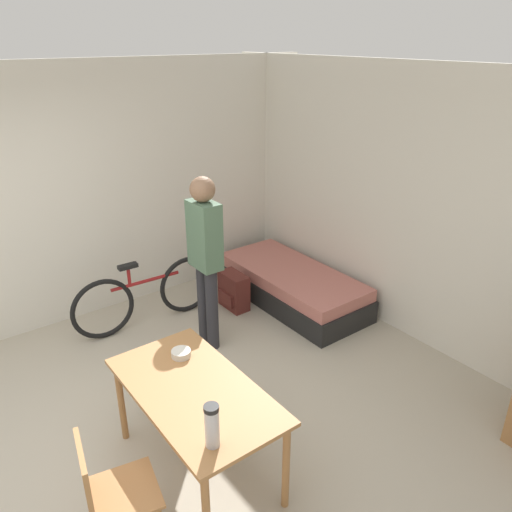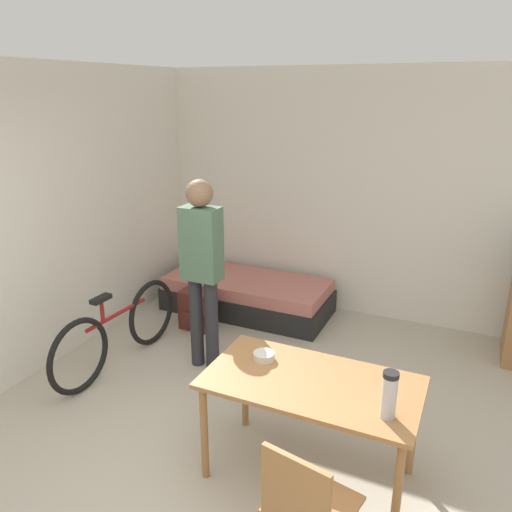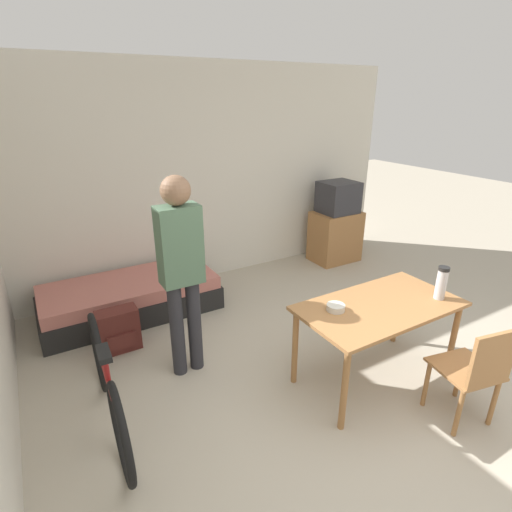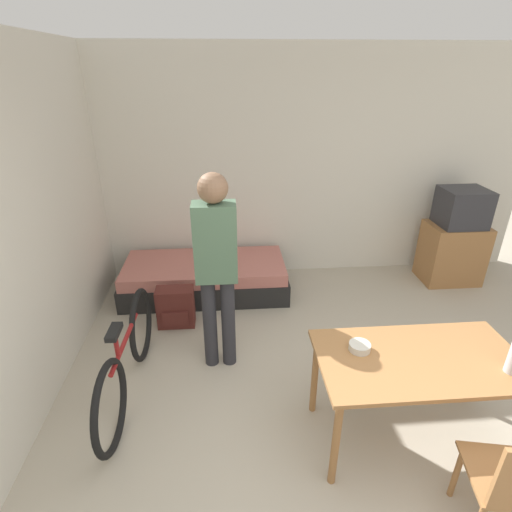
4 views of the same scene
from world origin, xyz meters
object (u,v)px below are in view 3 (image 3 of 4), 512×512
(dining_table, at_px, (379,314))
(mate_bowl, at_px, (336,307))
(person_standing, at_px, (181,264))
(tv, at_px, (336,225))
(wooden_chair, at_px, (476,370))
(backpack, at_px, (119,330))
(daybed, at_px, (131,297))
(thermos_flask, at_px, (442,281))
(bicycle, at_px, (108,386))

(dining_table, relative_size, mate_bowl, 9.31)
(person_standing, bearing_deg, tv, 25.19)
(dining_table, height_order, wooden_chair, wooden_chair)
(person_standing, bearing_deg, backpack, 126.32)
(daybed, relative_size, person_standing, 1.08)
(person_standing, bearing_deg, thermos_flask, -30.79)
(tv, xyz_separation_m, dining_table, (-1.52, -2.26, 0.10))
(thermos_flask, bearing_deg, bicycle, 163.20)
(tv, height_order, bicycle, tv)
(daybed, distance_m, person_standing, 1.53)
(tv, bearing_deg, thermos_flask, -112.65)
(wooden_chair, height_order, mate_bowl, wooden_chair)
(thermos_flask, xyz_separation_m, backpack, (-2.29, 1.71, -0.67))
(tv, bearing_deg, backpack, -167.73)
(person_standing, relative_size, backpack, 4.13)
(mate_bowl, bearing_deg, daybed, 118.62)
(daybed, xyz_separation_m, wooden_chair, (1.73, -2.92, 0.28))
(daybed, distance_m, wooden_chair, 3.40)
(wooden_chair, bearing_deg, dining_table, 107.05)
(backpack, bearing_deg, tv, 12.27)
(bicycle, height_order, mate_bowl, mate_bowl)
(backpack, bearing_deg, wooden_chair, -48.47)
(tv, relative_size, thermos_flask, 4.14)
(daybed, bearing_deg, tv, 1.43)
(daybed, bearing_deg, bicycle, -109.25)
(mate_bowl, bearing_deg, thermos_flask, -17.76)
(person_standing, bearing_deg, daybed, 97.96)
(tv, distance_m, bicycle, 3.95)
(daybed, height_order, backpack, backpack)
(wooden_chair, xyz_separation_m, mate_bowl, (-0.60, 0.84, 0.27))
(dining_table, distance_m, backpack, 2.40)
(wooden_chair, relative_size, thermos_flask, 2.98)
(daybed, xyz_separation_m, bicycle, (-0.55, -1.58, 0.15))
(dining_table, relative_size, bicycle, 0.83)
(bicycle, relative_size, thermos_flask, 5.74)
(dining_table, distance_m, mate_bowl, 0.41)
(bicycle, bearing_deg, backpack, 73.79)
(wooden_chair, height_order, person_standing, person_standing)
(daybed, relative_size, backpack, 4.47)
(wooden_chair, bearing_deg, thermos_flask, 63.51)
(person_standing, relative_size, thermos_flask, 6.16)
(wooden_chair, height_order, backpack, wooden_chair)
(wooden_chair, relative_size, mate_bowl, 5.85)
(daybed, height_order, bicycle, bicycle)
(bicycle, xyz_separation_m, backpack, (0.27, 0.94, -0.13))
(tv, height_order, dining_table, tv)
(dining_table, bearing_deg, thermos_flask, -18.75)
(dining_table, relative_size, backpack, 3.18)
(tv, relative_size, wooden_chair, 1.39)
(tv, xyz_separation_m, bicycle, (-3.58, -1.66, -0.20))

